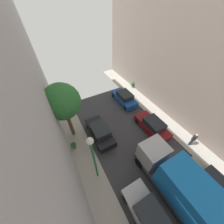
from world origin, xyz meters
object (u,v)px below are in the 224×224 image
Objects in this scene: delivery_truck at (179,183)px; street_tree_0 at (62,102)px; pedestrian at (194,139)px; potted_plant_5 at (132,85)px; parked_car_right_2 at (211,184)px; parked_car_right_3 at (152,126)px; lamp_post at (93,155)px; parked_car_left_3 at (100,132)px; parked_car_left_2 at (149,216)px; parked_car_right_4 at (124,98)px; potted_plant_1 at (74,145)px.

street_tree_0 reaches higher than delivery_truck.
potted_plant_5 is at bearing 85.09° from pedestrian.
parked_car_right_2 is at bearing -52.23° from street_tree_0.
delivery_truck reaches higher than parked_car_right_3.
lamp_post is at bearing -83.83° from street_tree_0.
parked_car_left_3 is 10.37m from potted_plant_5.
parked_car_right_4 is at bearing 64.61° from parked_car_left_2.
street_tree_0 reaches higher than parked_car_left_3.
delivery_truck is at bearing -59.89° from street_tree_0.
pedestrian is (4.80, 1.93, -0.71)m from delivery_truck.
delivery_truck reaches higher than potted_plant_1.
street_tree_0 is at bearing 120.11° from delivery_truck.
delivery_truck is at bearing -158.07° from pedestrian.
parked_car_right_4 reaches higher than potted_plant_1.
lamp_post is at bearing 140.83° from delivery_truck.
parked_car_left_3 is 6.51m from parked_car_right_4.
parked_car_right_2 is at bearing -90.00° from parked_car_right_3.
delivery_truck reaches higher than parked_car_left_3.
parked_car_left_2 is at bearing -75.22° from street_tree_0.
pedestrian is at bearing -10.93° from lamp_post.
parked_car_right_2 is at bearing -45.73° from potted_plant_1.
lamp_post reaches higher than potted_plant_1.
parked_car_left_3 is at bearing 144.22° from pedestrian.
potted_plant_1 is (-2.88, -0.09, -0.15)m from parked_car_left_3.
pedestrian is 12.68m from street_tree_0.
potted_plant_5 is at bearing 78.07° from parked_car_right_2.
parked_car_left_3 is at bearing 1.79° from potted_plant_1.
lamp_post reaches higher than parked_car_right_4.
potted_plant_5 is 14.46m from lamp_post.
lamp_post reaches higher than parked_car_right_3.
parked_car_right_3 is 0.64× the size of delivery_truck.
parked_car_right_2 is at bearing -57.82° from parked_car_left_3.
street_tree_0 is (-9.95, 6.96, 3.62)m from pedestrian.
parked_car_right_3 is 5.70m from parked_car_right_4.
lamp_post reaches higher than delivery_truck.
potted_plant_1 is 0.14× the size of lamp_post.
parked_car_right_2 is (5.40, -8.58, 0.00)m from parked_car_left_3.
parked_car_left_3 is 2.88m from potted_plant_1.
parked_car_right_4 is 11.34m from delivery_truck.
potted_plant_5 is 0.16× the size of lamp_post.
pedestrian is at bearing 56.57° from parked_car_right_2.
parked_car_right_4 is (0.00, 12.21, 0.00)m from parked_car_right_2.
parked_car_right_2 is at bearing -8.75° from parked_car_left_2.
parked_car_left_2 is 5.51× the size of potted_plant_1.
potted_plant_1 is at bearing 166.57° from parked_car_right_3.
parked_car_left_2 is 2.44× the size of pedestrian.
lamp_post is (-7.30, 4.99, 3.08)m from parked_car_right_2.
parked_car_right_3 is 8.07m from lamp_post.
street_tree_0 is at bearing 104.78° from parked_car_left_2.
delivery_truck is at bearing -52.40° from potted_plant_1.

